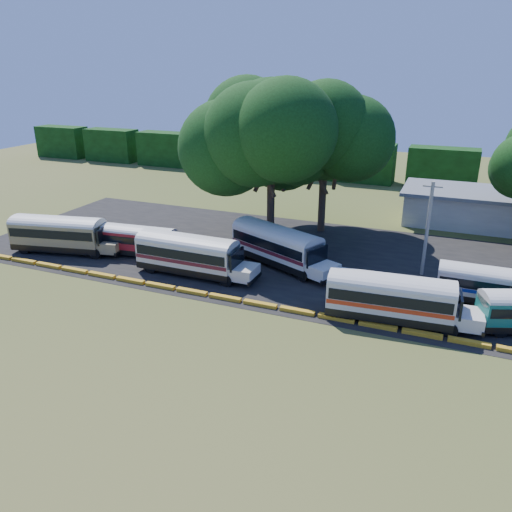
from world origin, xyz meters
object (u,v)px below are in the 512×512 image
at_px(bus_red, 140,239).
at_px(bus_white_red, 393,296).
at_px(bus_cream_west, 190,253).
at_px(tree_west, 272,132).
at_px(bus_beige, 61,232).

distance_m(bus_red, bus_white_red, 24.85).
bearing_deg(bus_cream_west, tree_west, 74.74).
xyz_separation_m(bus_beige, bus_white_red, (32.25, -2.22, -0.09)).
bearing_deg(bus_cream_west, bus_beige, -179.93).
relative_size(bus_cream_west, tree_west, 0.68).
height_order(bus_beige, tree_west, tree_west).
height_order(bus_beige, bus_red, bus_beige).
height_order(bus_red, bus_white_red, bus_white_red).
relative_size(bus_beige, tree_west, 0.70).
xyz_separation_m(bus_beige, bus_red, (7.78, 2.09, -0.38)).
xyz_separation_m(bus_red, bus_white_red, (24.47, -4.31, 0.29)).
height_order(bus_red, bus_cream_west, bus_cream_west).
height_order(bus_beige, bus_white_red, bus_beige).
xyz_separation_m(bus_red, tree_west, (9.95, 9.29, 9.50)).
bearing_deg(bus_cream_west, bus_white_red, -6.30).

